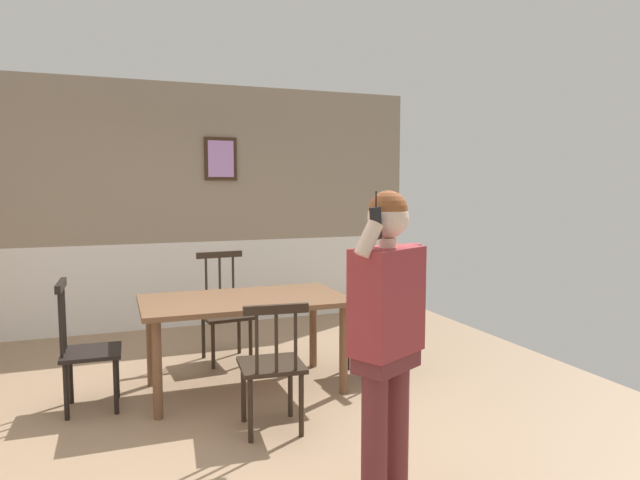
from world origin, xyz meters
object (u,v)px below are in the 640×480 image
(chair_opposite_corner, at_px, (378,320))
(chair_at_table_head, at_px, (272,365))
(person_figure, at_px, (388,324))
(dining_table, at_px, (245,309))
(chair_near_window, at_px, (86,349))
(chair_by_doorway, at_px, (225,311))

(chair_opposite_corner, bearing_deg, chair_at_table_head, 120.48)
(chair_at_table_head, bearing_deg, person_figure, -65.02)
(dining_table, bearing_deg, chair_near_window, 179.32)
(chair_by_doorway, bearing_deg, chair_near_window, 29.89)
(dining_table, distance_m, chair_opposite_corner, 1.23)
(person_figure, bearing_deg, chair_opposite_corner, -142.75)
(chair_opposite_corner, distance_m, person_figure, 2.10)
(dining_table, height_order, chair_at_table_head, chair_at_table_head)
(chair_opposite_corner, bearing_deg, dining_table, 85.53)
(dining_table, xyz_separation_m, chair_at_table_head, (-0.01, -0.86, -0.22))
(dining_table, bearing_deg, chair_by_doorway, 89.62)
(chair_by_doorway, distance_m, chair_opposite_corner, 1.49)
(person_figure, bearing_deg, chair_at_table_head, -97.90)
(chair_opposite_corner, bearing_deg, chair_near_window, 85.43)
(dining_table, distance_m, person_figure, 1.91)
(dining_table, bearing_deg, person_figure, -79.57)
(chair_near_window, height_order, chair_opposite_corner, chair_opposite_corner)
(chair_by_doorway, relative_size, chair_at_table_head, 1.13)
(chair_near_window, relative_size, chair_at_table_head, 1.08)
(chair_by_doorway, height_order, person_figure, person_figure)
(chair_near_window, bearing_deg, person_figure, 41.94)
(dining_table, xyz_separation_m, person_figure, (0.34, -1.86, 0.28))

